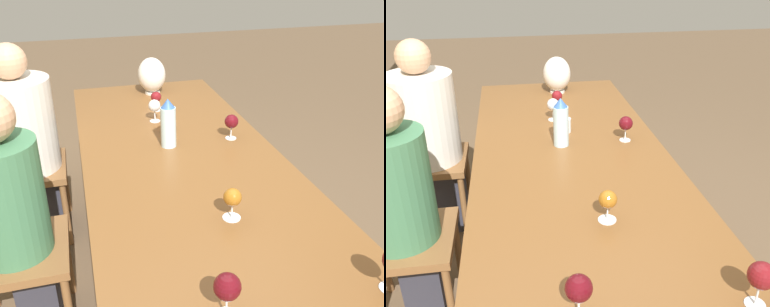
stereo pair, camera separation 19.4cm
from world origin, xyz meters
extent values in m
plane|color=brown|center=(0.00, 0.00, 0.00)|extent=(14.00, 14.00, 0.00)
cube|color=brown|center=(0.00, 0.00, 0.71)|extent=(2.58, 0.98, 0.04)
cylinder|color=brown|center=(1.19, -0.39, 0.34)|extent=(0.07, 0.07, 0.69)
cylinder|color=brown|center=(1.19, 0.39, 0.34)|extent=(0.07, 0.07, 0.69)
cylinder|color=#ADCCD6|center=(0.16, 0.04, 0.83)|extent=(0.08, 0.08, 0.21)
cone|color=#33599E|center=(0.16, 0.04, 0.96)|extent=(0.07, 0.07, 0.05)
cylinder|color=silver|center=(0.33, 0.00, 0.77)|extent=(0.08, 0.08, 0.08)
cylinder|color=silver|center=(1.05, -0.05, 0.73)|extent=(0.11, 0.11, 0.01)
ellipsoid|color=silver|center=(1.05, -0.05, 0.86)|extent=(0.19, 0.19, 0.24)
cylinder|color=silver|center=(-1.00, 0.14, 0.77)|extent=(0.01, 0.01, 0.07)
sphere|color=#510C14|center=(-1.00, 0.14, 0.84)|extent=(0.08, 0.08, 0.08)
cylinder|color=silver|center=(-0.55, -0.05, 0.73)|extent=(0.07, 0.07, 0.00)
cylinder|color=silver|center=(-0.55, -0.05, 0.76)|extent=(0.01, 0.01, 0.06)
sphere|color=#995B19|center=(-0.55, -0.05, 0.82)|extent=(0.07, 0.07, 0.07)
cylinder|color=silver|center=(0.70, -0.01, 0.73)|extent=(0.06, 0.06, 0.00)
cylinder|color=silver|center=(0.70, -0.01, 0.76)|extent=(0.01, 0.01, 0.06)
sphere|color=maroon|center=(0.70, -0.01, 0.82)|extent=(0.07, 0.07, 0.07)
cylinder|color=silver|center=(0.52, 0.04, 0.73)|extent=(0.06, 0.06, 0.00)
cylinder|color=silver|center=(0.52, 0.04, 0.76)|extent=(0.01, 0.01, 0.07)
sphere|color=silver|center=(0.52, 0.04, 0.83)|extent=(0.07, 0.07, 0.07)
cylinder|color=silver|center=(-1.04, -0.38, 0.73)|extent=(0.06, 0.06, 0.00)
cylinder|color=silver|center=(-1.04, -0.38, 0.77)|extent=(0.01, 0.01, 0.07)
sphere|color=maroon|center=(-1.04, -0.38, 0.84)|extent=(0.08, 0.08, 0.08)
cylinder|color=silver|center=(0.16, -0.31, 0.73)|extent=(0.06, 0.06, 0.00)
cylinder|color=silver|center=(0.16, -0.31, 0.76)|extent=(0.01, 0.01, 0.06)
sphere|color=#510C14|center=(0.16, -0.31, 0.83)|extent=(0.08, 0.08, 0.08)
cube|color=brown|center=(-0.18, 0.81, 0.45)|extent=(0.44, 0.44, 0.04)
cylinder|color=brown|center=(-0.37, 0.62, 0.22)|extent=(0.04, 0.04, 0.43)
cylinder|color=brown|center=(0.01, 0.62, 0.22)|extent=(0.04, 0.04, 0.43)
cube|color=brown|center=(0.63, 0.81, 0.45)|extent=(0.44, 0.44, 0.04)
cube|color=brown|center=(0.63, 1.01, 0.69)|extent=(0.40, 0.03, 0.42)
cylinder|color=brown|center=(0.44, 0.62, 0.22)|extent=(0.04, 0.04, 0.43)
cylinder|color=brown|center=(0.82, 0.62, 0.22)|extent=(0.04, 0.04, 0.43)
cylinder|color=brown|center=(0.44, 1.00, 0.22)|extent=(0.04, 0.04, 0.43)
cylinder|color=brown|center=(0.82, 1.00, 0.22)|extent=(0.04, 0.04, 0.43)
cube|color=#2D2D38|center=(-0.18, 0.75, 0.24)|extent=(0.24, 0.18, 0.47)
cylinder|color=#3D704C|center=(-0.18, 0.81, 0.73)|extent=(0.32, 0.32, 0.52)
cube|color=#2D2D38|center=(0.63, 0.74, 0.24)|extent=(0.30, 0.22, 0.47)
cylinder|color=beige|center=(0.63, 0.81, 0.75)|extent=(0.40, 0.40, 0.54)
sphere|color=tan|center=(0.63, 0.81, 1.12)|extent=(0.20, 0.20, 0.20)
camera|label=1|loc=(-1.84, 0.47, 1.68)|focal=40.00mm
camera|label=2|loc=(-1.88, 0.28, 1.68)|focal=40.00mm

